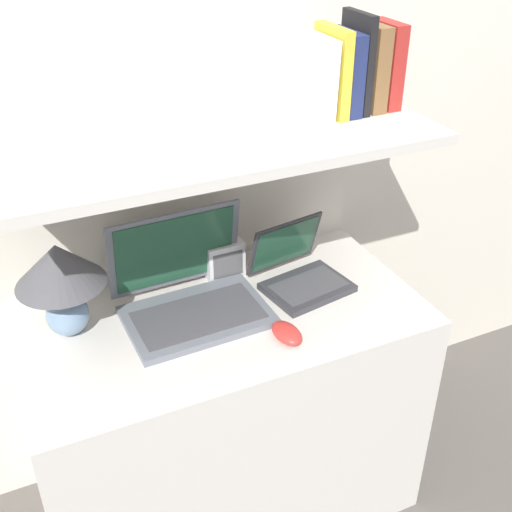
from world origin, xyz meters
The scene contains 15 objects.
wall_back centered at (0.00, 0.65, 1.20)m, with size 6.00×0.05×2.40m.
desk centered at (0.00, 0.29, 0.38)m, with size 1.13×0.59×0.77m.
back_riser centered at (0.00, 0.61, 0.63)m, with size 1.13×0.04×1.25m.
shelf centered at (0.00, 0.36, 1.27)m, with size 1.13×0.53×0.03m.
table_lamp centered at (-0.40, 0.40, 0.95)m, with size 0.23×0.23×0.27m.
laptop_large centered at (-0.07, 0.36, 0.82)m, with size 0.40×0.32×0.27m.
laptop_small centered at (0.27, 0.34, 0.81)m, with size 0.27×0.27×0.19m.
computer_mouse centered at (0.12, 0.13, 0.79)m, with size 0.08×0.11×0.04m.
router_box centered at (0.08, 0.49, 0.83)m, with size 0.12×0.08×0.12m.
book_red centered at (0.51, 0.36, 1.39)m, with size 0.04×0.13×0.22m.
book_brown centered at (0.46, 0.36, 1.39)m, with size 0.04×0.13×0.22m.
book_black centered at (0.42, 0.36, 1.41)m, with size 0.02×0.14×0.25m.
book_navy centered at (0.39, 0.36, 1.39)m, with size 0.04×0.15×0.21m.
book_yellow centered at (0.35, 0.36, 1.39)m, with size 0.03×0.15×0.22m.
book_white centered at (0.30, 0.36, 1.38)m, with size 0.04×0.15×0.21m.
Camera 1 is at (-0.52, -1.06, 1.85)m, focal length 45.00 mm.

